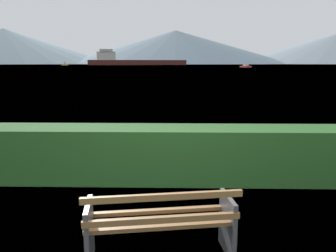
{
  "coord_description": "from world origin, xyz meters",
  "views": [
    {
      "loc": [
        0.16,
        -3.35,
        2.13
      ],
      "look_at": [
        0.0,
        3.81,
        0.75
      ],
      "focal_mm": 35.33,
      "sensor_mm": 36.0,
      "label": 1
    }
  ],
  "objects_px": {
    "park_bench": "(161,224)",
    "fishing_boat_near": "(65,64)",
    "sailboat_mid": "(246,66)",
    "cargo_ship_large": "(130,61)"
  },
  "relations": [
    {
      "from": "park_bench",
      "to": "cargo_ship_large",
      "type": "relative_size",
      "value": 0.02
    },
    {
      "from": "cargo_ship_large",
      "to": "fishing_boat_near",
      "type": "distance_m",
      "value": 62.05
    },
    {
      "from": "fishing_boat_near",
      "to": "sailboat_mid",
      "type": "bearing_deg",
      "value": -42.99
    },
    {
      "from": "fishing_boat_near",
      "to": "sailboat_mid",
      "type": "xyz_separation_m",
      "value": [
        117.41,
        -109.46,
        -0.25
      ]
    },
    {
      "from": "cargo_ship_large",
      "to": "sailboat_mid",
      "type": "height_order",
      "value": "cargo_ship_large"
    },
    {
      "from": "cargo_ship_large",
      "to": "sailboat_mid",
      "type": "bearing_deg",
      "value": -64.62
    },
    {
      "from": "park_bench",
      "to": "fishing_boat_near",
      "type": "relative_size",
      "value": 0.31
    },
    {
      "from": "sailboat_mid",
      "to": "park_bench",
      "type": "bearing_deg",
      "value": -102.05
    },
    {
      "from": "fishing_boat_near",
      "to": "sailboat_mid",
      "type": "relative_size",
      "value": 0.76
    },
    {
      "from": "sailboat_mid",
      "to": "fishing_boat_near",
      "type": "bearing_deg",
      "value": 137.01
    }
  ]
}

